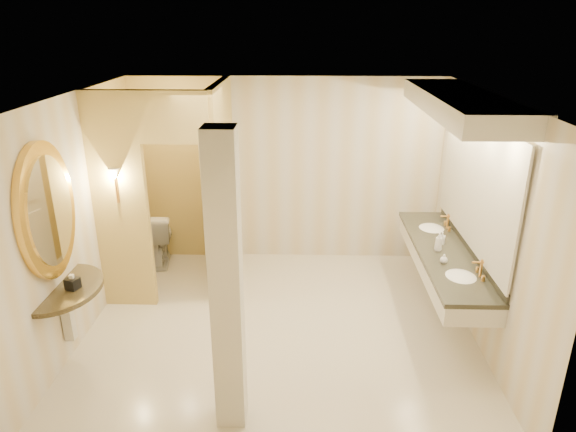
{
  "coord_description": "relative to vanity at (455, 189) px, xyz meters",
  "views": [
    {
      "loc": [
        0.25,
        -5.23,
        3.44
      ],
      "look_at": [
        0.09,
        0.2,
        1.34
      ],
      "focal_mm": 32.0,
      "sensor_mm": 36.0,
      "label": 1
    }
  ],
  "objects": [
    {
      "name": "pillar",
      "position": [
        -2.35,
        -1.85,
        -0.28
      ],
      "size": [
        0.26,
        0.26,
        2.7
      ],
      "primitive_type": "cube",
      "color": "beige",
      "rests_on": "floor"
    },
    {
      "name": "tissue_box",
      "position": [
        -4.04,
        -1.05,
        -0.7
      ],
      "size": [
        0.15,
        0.15,
        0.12
      ],
      "primitive_type": "cube",
      "rotation": [
        0.0,
        0.0,
        -0.31
      ],
      "color": "black",
      "rests_on": "console_shelf"
    },
    {
      "name": "vanity",
      "position": [
        0.0,
        0.0,
        0.0
      ],
      "size": [
        0.75,
        2.68,
        2.09
      ],
      "color": "beige",
      "rests_on": "floor"
    },
    {
      "name": "wall_left",
      "position": [
        -4.23,
        -0.35,
        -0.28
      ],
      "size": [
        0.02,
        4.0,
        2.7
      ],
      "primitive_type": "cube",
      "color": "beige",
      "rests_on": "floor"
    },
    {
      "name": "wall_right",
      "position": [
        0.27,
        -0.35,
        -0.28
      ],
      "size": [
        0.02,
        4.0,
        2.7
      ],
      "primitive_type": "cube",
      "color": "beige",
      "rests_on": "floor"
    },
    {
      "name": "toilet_closet",
      "position": [
        -3.1,
        0.62,
        -0.24
      ],
      "size": [
        1.5,
        1.55,
        2.7
      ],
      "color": "#E1D276",
      "rests_on": "floor"
    },
    {
      "name": "wall_back",
      "position": [
        -1.98,
        1.65,
        -0.28
      ],
      "size": [
        4.5,
        0.02,
        2.7
      ],
      "primitive_type": "cube",
      "color": "beige",
      "rests_on": "floor"
    },
    {
      "name": "console_shelf",
      "position": [
        -4.19,
        -1.02,
        -0.28
      ],
      "size": [
        1.06,
        1.06,
        1.98
      ],
      "color": "black",
      "rests_on": "floor"
    },
    {
      "name": "soap_bottle_a",
      "position": [
        -0.02,
        0.17,
        -0.68
      ],
      "size": [
        0.09,
        0.09,
        0.15
      ],
      "primitive_type": "imported",
      "rotation": [
        0.0,
        0.0,
        -0.43
      ],
      "color": "beige",
      "rests_on": "vanity"
    },
    {
      "name": "wall_front",
      "position": [
        -1.98,
        -2.35,
        -0.28
      ],
      "size": [
        4.5,
        0.02,
        2.7
      ],
      "primitive_type": "cube",
      "color": "beige",
      "rests_on": "floor"
    },
    {
      "name": "toilet",
      "position": [
        -3.87,
        1.34,
        -1.22
      ],
      "size": [
        0.58,
        0.86,
        0.82
      ],
      "primitive_type": "imported",
      "rotation": [
        0.0,
        0.0,
        3.3
      ],
      "color": "white",
      "rests_on": "floor"
    },
    {
      "name": "soap_bottle_c",
      "position": [
        -0.12,
        -0.03,
        -0.64
      ],
      "size": [
        0.1,
        0.1,
        0.23
      ],
      "primitive_type": "imported",
      "rotation": [
        0.0,
        0.0,
        -0.11
      ],
      "color": "#C6B28C",
      "rests_on": "vanity"
    },
    {
      "name": "wall_sconce",
      "position": [
        -3.9,
        0.08,
        0.1
      ],
      "size": [
        0.14,
        0.14,
        0.42
      ],
      "color": "gold",
      "rests_on": "toilet_closet"
    },
    {
      "name": "ceiling",
      "position": [
        -1.98,
        -0.35,
        1.07
      ],
      "size": [
        4.5,
        4.5,
        0.0
      ],
      "primitive_type": "plane",
      "rotation": [
        3.14,
        0.0,
        0.0
      ],
      "color": "silver",
      "rests_on": "wall_back"
    },
    {
      "name": "soap_bottle_b",
      "position": [
        -0.13,
        -0.36,
        -0.7
      ],
      "size": [
        0.11,
        0.11,
        0.11
      ],
      "primitive_type": "imported",
      "rotation": [
        0.0,
        0.0,
        -0.34
      ],
      "color": "silver",
      "rests_on": "vanity"
    },
    {
      "name": "floor",
      "position": [
        -1.98,
        -0.35,
        -1.63
      ],
      "size": [
        4.5,
        4.5,
        0.0
      ],
      "primitive_type": "plane",
      "color": "beige",
      "rests_on": "ground"
    }
  ]
}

